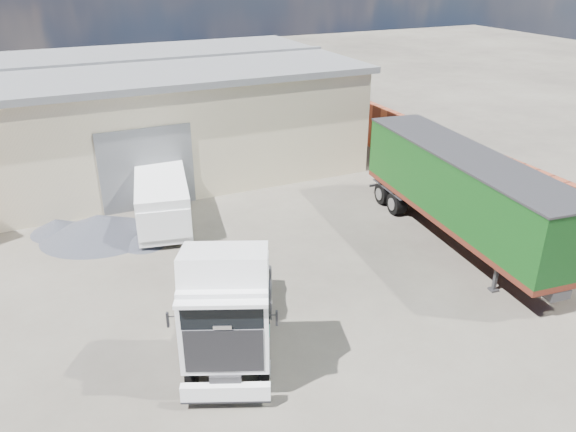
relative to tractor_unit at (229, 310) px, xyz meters
name	(u,v)px	position (x,y,z in m)	size (l,w,h in m)	color
ground	(286,317)	(2.16, 1.13, -1.60)	(120.00, 120.00, 0.00)	black
warehouse	(36,125)	(-3.83, 17.13, 1.06)	(30.60, 12.60, 5.42)	beige
brick_boundary_wall	(459,166)	(13.66, 7.13, -0.35)	(0.35, 26.00, 2.50)	maroon
tractor_unit	(229,310)	(0.00, 0.00, 0.00)	(4.16, 5.96, 3.81)	black
box_trailer	(461,188)	(10.21, 3.10, 0.59)	(3.38, 11.01, 3.60)	#2D2D30
panel_van	(162,202)	(0.27, 9.08, -0.57)	(2.88, 5.19, 2.00)	black
gravel_heap	(97,227)	(-2.34, 9.16, -1.16)	(5.51, 5.50, 0.95)	black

